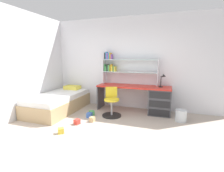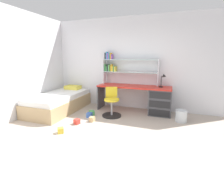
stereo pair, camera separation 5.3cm
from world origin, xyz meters
name	(u,v)px [view 2 (the right image)]	position (x,y,z in m)	size (l,w,h in m)	color
ground_plane	(95,146)	(0.00, 0.00, -0.01)	(5.82, 5.94, 0.02)	#B2A393
room_shell	(72,65)	(-1.23, 1.24, 1.39)	(5.82, 5.94, 2.78)	silver
desk	(153,99)	(0.80, 2.14, 0.42)	(2.10, 0.62, 0.76)	red
bookshelf_hutch	(122,66)	(-0.19, 2.33, 1.32)	(1.66, 0.22, 0.99)	silver
desk_lamp	(164,78)	(1.05, 2.15, 1.01)	(0.20, 0.17, 0.38)	black
swivel_chair	(112,105)	(-0.24, 1.56, 0.30)	(0.52, 0.52, 0.77)	black
bed_platform	(59,102)	(-1.86, 1.46, 0.26)	(1.06, 2.01, 0.63)	tan
waste_bin	(181,116)	(1.53, 1.73, 0.14)	(0.28, 0.28, 0.29)	silver
toy_block_yellow_0	(61,130)	(-0.89, 0.20, 0.06)	(0.12, 0.12, 0.12)	gold
toy_block_red_1	(77,122)	(-0.82, 0.73, 0.06)	(0.12, 0.12, 0.12)	red
toy_block_blue_2	(89,115)	(-0.74, 1.22, 0.06)	(0.13, 0.13, 0.13)	#3860B7
toy_block_green_3	(92,113)	(-0.77, 1.41, 0.06)	(0.12, 0.12, 0.12)	#479E51
toy_block_natural_4	(92,119)	(-0.55, 0.99, 0.06)	(0.12, 0.12, 0.12)	tan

